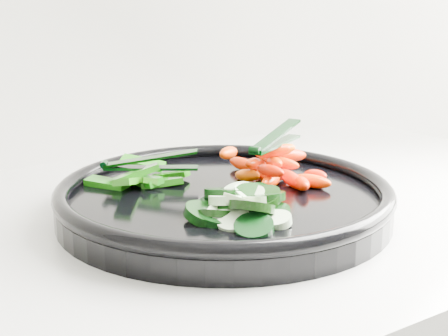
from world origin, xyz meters
TOP-DOWN VIEW (x-y plane):
  - veggie_tray at (0.48, 1.67)m, footprint 0.42×0.42m
  - cucumber_pile at (0.45, 1.60)m, footprint 0.11×0.14m
  - carrot_pile at (0.56, 1.68)m, footprint 0.14×0.15m
  - pepper_pile at (0.41, 1.76)m, footprint 0.12×0.12m
  - tong_carrot at (0.56, 1.69)m, footprint 0.11×0.06m
  - tong_pepper at (0.42, 1.75)m, footprint 0.10×0.07m

SIDE VIEW (x-z plane):
  - veggie_tray at x=0.48m, z-range 0.93..0.97m
  - pepper_pile at x=0.41m, z-range 0.94..0.98m
  - cucumber_pile at x=0.45m, z-range 0.94..0.98m
  - carrot_pile at x=0.56m, z-range 0.94..1.00m
  - tong_pepper at x=0.42m, z-range 0.97..0.99m
  - tong_carrot at x=0.56m, z-range 0.99..1.02m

